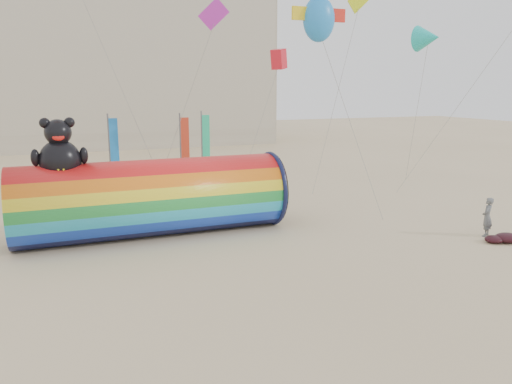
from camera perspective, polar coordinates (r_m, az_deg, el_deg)
name	(u,v)px	position (r m, az deg, el deg)	size (l,w,h in m)	color
ground	(258,257)	(20.70, 0.26, -7.42)	(160.00, 160.00, 0.00)	#CCB58C
hotel_building	(5,56)	(64.33, -26.73, 13.74)	(60.40, 15.40, 20.60)	#B7AD99
windsock_assembly	(152,196)	(23.75, -11.77, -0.42)	(12.33, 3.75, 5.68)	red
kite_handler	(487,217)	(25.62, 24.91, -2.61)	(0.67, 0.44, 1.85)	#5A5E61
fabric_bundle	(510,238)	(25.42, 27.02, -4.67)	(2.62, 1.35, 0.41)	#3E0B14
festival_banners	(169,150)	(34.56, -9.91, 4.71)	(7.24, 2.54, 5.20)	#59595E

